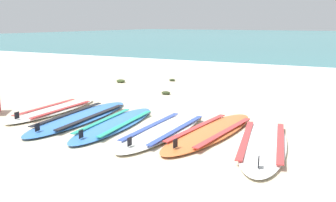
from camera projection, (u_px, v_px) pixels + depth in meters
ground_plane at (160, 122)px, 5.98m from camera, size 80.00×80.00×0.00m
sea at (336, 37)px, 38.40m from camera, size 80.00×60.00×0.10m
wave_foam_strip at (271, 68)px, 12.75m from camera, size 80.00×0.81×0.11m
surfboard_0 at (54, 110)px, 6.67m from camera, size 0.60×2.15×0.18m
surfboard_1 at (81, 117)px, 6.17m from camera, size 0.84×2.61×0.18m
surfboard_2 at (115, 124)px, 5.76m from camera, size 0.79×2.32×0.18m
surfboard_3 at (164, 130)px, 5.44m from camera, size 0.61×2.38×0.18m
surfboard_4 at (211, 132)px, 5.35m from camera, size 0.85×2.48×0.18m
surfboard_5 at (263, 143)px, 4.86m from camera, size 1.07×2.52×0.18m
seaweed_clump_near_shoreline at (172, 80)px, 10.18m from camera, size 0.17×0.14×0.06m
seaweed_clump_mid_sand at (166, 93)px, 8.29m from camera, size 0.20×0.16×0.07m
seaweed_clump_by_the_boards at (121, 81)px, 9.93m from camera, size 0.24×0.19×0.09m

